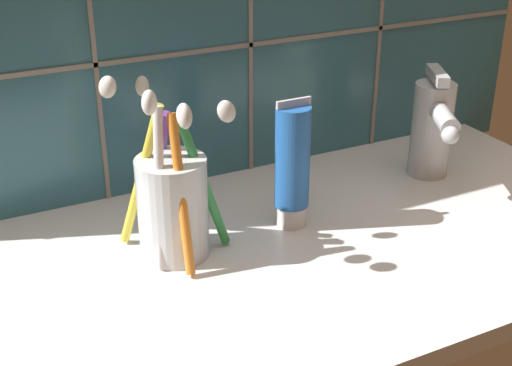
{
  "coord_description": "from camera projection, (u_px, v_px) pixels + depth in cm",
  "views": [
    {
      "loc": [
        -33.67,
        -53.39,
        38.75
      ],
      "look_at": [
        -6.05,
        1.63,
        9.06
      ],
      "focal_mm": 50.0,
      "sensor_mm": 36.0,
      "label": 1
    }
  ],
  "objects": [
    {
      "name": "sink_counter",
      "position": [
        316.0,
        248.0,
        0.73
      ],
      "size": [
        72.2,
        38.54,
        2.0
      ],
      "primitive_type": "cube",
      "color": "white",
      "rests_on": "ground"
    },
    {
      "name": "toothbrush_cup",
      "position": [
        172.0,
        201.0,
        0.68
      ],
      "size": [
        12.0,
        14.54,
        17.98
      ],
      "color": "silver",
      "rests_on": "sink_counter"
    },
    {
      "name": "toothpaste_tube",
      "position": [
        292.0,
        165.0,
        0.73
      ],
      "size": [
        3.77,
        3.59,
        13.95
      ],
      "color": "white",
      "rests_on": "sink_counter"
    },
    {
      "name": "sink_faucet",
      "position": [
        433.0,
        127.0,
        0.84
      ],
      "size": [
        6.87,
        11.02,
        12.99
      ],
      "rotation": [
        0.0,
        0.0,
        -2.03
      ],
      "color": "silver",
      "rests_on": "sink_counter"
    }
  ]
}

